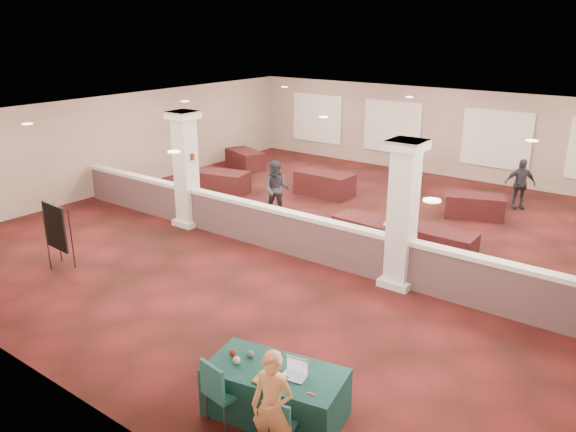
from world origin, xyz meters
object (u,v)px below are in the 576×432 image
Objects in this scene: near_table at (276,392)px; far_table_back_center at (324,184)px; far_table_front_left at (221,182)px; far_table_front_right at (442,244)px; conf_chair_main at (279,421)px; easel_board at (55,228)px; far_table_front_center at (365,230)px; attendee_d at (413,166)px; woman at (273,407)px; far_table_back_left at (245,159)px; far_table_back_right at (474,206)px; attendee_b at (401,223)px; conf_chair_side at (220,387)px; attendee_a at (277,189)px; attendee_c at (520,184)px.

near_table is 1.05× the size of far_table_back_center.
far_table_front_left reaches higher than far_table_front_right.
easel_board is at bearing 152.03° from conf_chair_main.
far_table_front_left is at bearing 170.23° from far_table_front_center.
far_table_front_left is 6.47m from attendee_d.
attendee_d is at bearing 93.86° from woman.
far_table_front_left is at bearing 68.24° from attendee_d.
far_table_front_right is (-0.36, 7.05, -0.05)m from near_table.
far_table_back_left is 4.66m from far_table_back_center.
far_table_back_right is at bearing 82.83° from near_table.
conf_chair_side is at bearing -66.74° from attendee_b.
far_table_back_left is 6.07m from attendee_a.
attendee_d reaches higher than conf_chair_side.
conf_chair_main is at bearing 137.63° from attendee_d.
far_table_front_left is at bearing 134.78° from attendee_a.
far_table_front_center is at bearing -177.08° from attendee_b.
conf_chair_side is at bearing -88.82° from far_table_back_right.
attendee_c is at bearing 65.60° from far_table_front_center.
conf_chair_side is 12.69m from attendee_c.
easel_board is 9.14m from far_table_front_right.
woman is at bearing -8.95° from easel_board.
attendee_d is at bearing 37.45° from attendee_a.
far_table_back_center is (-6.00, 10.28, -0.12)m from conf_chair_main.
attendee_d is (-2.97, 4.75, 0.58)m from far_table_front_right.
woman reaches higher than far_table_front_right.
far_table_back_left is at bearing 158.26° from far_table_front_right.
attendee_a reaches higher than far_table_back_left.
far_table_back_center is at bearing 137.34° from far_table_front_center.
attendee_b is at bearing -10.57° from far_table_front_left.
far_table_front_left is at bearing -161.13° from far_table_back_right.
far_table_back_right is at bearing 80.83° from conf_chair_main.
attendee_b reaches higher than woman.
woman is at bearing -81.93° from attendee_a.
far_table_front_right is at bearing -28.62° from attendee_a.
far_table_back_left reaches higher than far_table_back_right.
near_table is 1.27× the size of attendee_c.
conf_chair_main is at bearing -68.86° from far_table_front_center.
far_table_back_right is at bearing 96.42° from far_table_front_right.
conf_chair_side reaches higher than far_table_back_right.
attendee_d reaches higher than far_table_back_right.
near_table is at bearing -4.53° from easel_board.
conf_chair_main reaches higher than far_table_front_left.
attendee_d is at bearing 129.47° from attendee_b.
conf_chair_main is 15.56m from far_table_back_left.
attendee_a is 0.99× the size of attendee_b.
near_table is 1.15× the size of attendee_b.
easel_board is at bearing -101.77° from far_table_back_center.
far_table_front_left is (-7.90, 8.44, -0.23)m from conf_chair_side.
attendee_b is (8.79, -4.40, 0.50)m from far_table_back_left.
attendee_d reaches higher than far_table_front_right.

